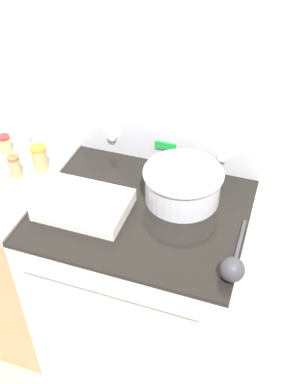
% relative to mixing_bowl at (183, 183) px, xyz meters
% --- Properties ---
extents(kitchen_wall, '(8.00, 0.05, 2.50)m').
position_rel_mixing_bowl_xyz_m(kitchen_wall, '(-0.13, 0.29, 0.27)').
color(kitchen_wall, beige).
rests_on(kitchen_wall, ground_plane).
extents(stove_range, '(0.79, 0.71, 0.90)m').
position_rel_mixing_bowl_xyz_m(stove_range, '(-0.13, -0.09, -0.52)').
color(stove_range, '#BCBCC1').
rests_on(stove_range, ground_plane).
extents(control_panel, '(0.79, 0.07, 0.17)m').
position_rel_mixing_bowl_xyz_m(control_panel, '(-0.13, 0.23, 0.01)').
color(control_panel, '#BCBCC1').
rests_on(control_panel, stove_range).
extents(side_counter, '(0.50, 0.68, 0.91)m').
position_rel_mixing_bowl_xyz_m(side_counter, '(-0.78, -0.09, -0.52)').
color(side_counter, tan).
rests_on(side_counter, ground_plane).
extents(mixing_bowl, '(0.30, 0.30, 0.13)m').
position_rel_mixing_bowl_xyz_m(mixing_bowl, '(0.00, 0.00, 0.00)').
color(mixing_bowl, silver).
rests_on(mixing_bowl, stove_range).
extents(casserole_dish, '(0.33, 0.23, 0.05)m').
position_rel_mixing_bowl_xyz_m(casserole_dish, '(-0.33, -0.18, -0.04)').
color(casserole_dish, silver).
rests_on(casserole_dish, stove_range).
extents(ladle, '(0.08, 0.31, 0.08)m').
position_rel_mixing_bowl_xyz_m(ladle, '(0.25, -0.32, -0.04)').
color(ladle, '#333338').
rests_on(ladle, stove_range).
extents(spice_jar_orange_cap, '(0.06, 0.06, 0.11)m').
position_rel_mixing_bowl_xyz_m(spice_jar_orange_cap, '(-0.60, -0.02, -0.01)').
color(spice_jar_orange_cap, tan).
rests_on(spice_jar_orange_cap, side_counter).
extents(spice_jar_brown_cap, '(0.05, 0.05, 0.09)m').
position_rel_mixing_bowl_xyz_m(spice_jar_brown_cap, '(-0.67, -0.09, -0.01)').
color(spice_jar_brown_cap, tan).
rests_on(spice_jar_brown_cap, side_counter).
extents(spice_jar_white_cap, '(0.05, 0.05, 0.09)m').
position_rel_mixing_bowl_xyz_m(spice_jar_white_cap, '(-0.74, 0.10, -0.02)').
color(spice_jar_white_cap, beige).
rests_on(spice_jar_white_cap, side_counter).
extents(spice_jar_red_cap, '(0.05, 0.05, 0.08)m').
position_rel_mixing_bowl_xyz_m(spice_jar_red_cap, '(-0.80, 0.04, -0.02)').
color(spice_jar_red_cap, tan).
rests_on(spice_jar_red_cap, side_counter).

